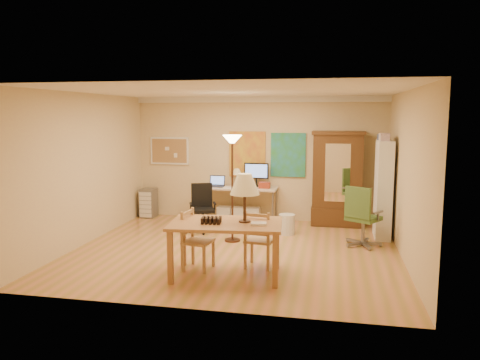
% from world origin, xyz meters
% --- Properties ---
extents(floor, '(5.50, 5.50, 0.00)m').
position_xyz_m(floor, '(0.00, 0.00, 0.00)').
color(floor, '#A77F3B').
rests_on(floor, ground).
extents(crown_molding, '(5.50, 0.08, 0.12)m').
position_xyz_m(crown_molding, '(0.00, 2.46, 2.64)').
color(crown_molding, white).
rests_on(crown_molding, floor).
extents(corkboard, '(0.90, 0.04, 0.62)m').
position_xyz_m(corkboard, '(-2.05, 2.47, 1.50)').
color(corkboard, '#A6894E').
rests_on(corkboard, floor).
extents(art_panel_left, '(0.80, 0.04, 1.00)m').
position_xyz_m(art_panel_left, '(-0.25, 2.47, 1.45)').
color(art_panel_left, yellow).
rests_on(art_panel_left, floor).
extents(art_panel_right, '(0.75, 0.04, 0.95)m').
position_xyz_m(art_panel_right, '(0.65, 2.47, 1.45)').
color(art_panel_right, teal).
rests_on(art_panel_right, floor).
extents(dining_table, '(1.67, 1.10, 1.49)m').
position_xyz_m(dining_table, '(0.22, -1.25, 0.94)').
color(dining_table, olive).
rests_on(dining_table, floor).
extents(ladder_chair_back, '(0.46, 0.45, 0.89)m').
position_xyz_m(ladder_chair_back, '(0.54, -0.82, 0.42)').
color(ladder_chair_back, '#A68A4C').
rests_on(ladder_chair_back, floor).
extents(ladder_chair_left, '(0.45, 0.47, 0.90)m').
position_xyz_m(ladder_chair_left, '(-0.38, -1.06, 0.42)').
color(ladder_chair_left, '#A68A4C').
rests_on(ladder_chair_left, floor).
extents(torchiere_lamp, '(0.36, 0.36, 1.95)m').
position_xyz_m(torchiere_lamp, '(-0.18, 0.59, 1.57)').
color(torchiere_lamp, '#3D2418').
rests_on(torchiere_lamp, floor).
extents(computer_desk, '(1.69, 0.74, 1.28)m').
position_xyz_m(computer_desk, '(-0.35, 2.16, 0.47)').
color(computer_desk, tan).
rests_on(computer_desk, floor).
extents(office_chair_black, '(0.59, 0.59, 0.95)m').
position_xyz_m(office_chair_black, '(-0.91, 1.17, 0.25)').
color(office_chair_black, black).
rests_on(office_chair_black, floor).
extents(office_chair_green, '(0.68, 0.68, 1.08)m').
position_xyz_m(office_chair_green, '(2.14, 0.69, 0.29)').
color(office_chair_green, slate).
rests_on(office_chair_green, floor).
extents(drawer_cart, '(0.32, 0.39, 0.65)m').
position_xyz_m(drawer_cart, '(-2.49, 2.21, 0.32)').
color(drawer_cart, slate).
rests_on(drawer_cart, floor).
extents(armoire, '(1.08, 0.51, 1.98)m').
position_xyz_m(armoire, '(1.70, 2.24, 0.86)').
color(armoire, '#3E2211').
rests_on(armoire, floor).
extents(bookshelf, '(0.28, 0.74, 1.84)m').
position_xyz_m(bookshelf, '(2.55, 1.41, 0.92)').
color(bookshelf, white).
rests_on(bookshelf, floor).
extents(wastebin, '(0.31, 0.31, 0.39)m').
position_xyz_m(wastebin, '(0.76, 1.27, 0.20)').
color(wastebin, silver).
rests_on(wastebin, floor).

